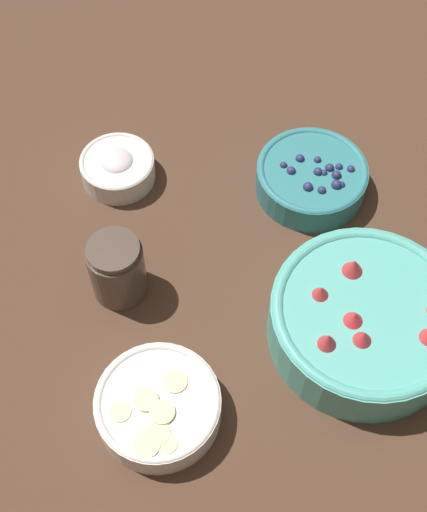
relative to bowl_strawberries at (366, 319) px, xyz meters
name	(u,v)px	position (x,y,z in m)	size (l,w,h in m)	color
ground_plane	(232,338)	(-0.04, 0.17, -0.05)	(4.00, 4.00, 0.00)	#4C3323
bowl_strawberries	(366,319)	(0.00, 0.00, 0.00)	(0.25, 0.25, 0.10)	#56B7A8
bowl_blueberries	(312,177)	(0.24, 0.09, -0.02)	(0.17, 0.17, 0.06)	teal
bowl_bananas	(158,406)	(-0.16, 0.25, -0.02)	(0.16, 0.16, 0.05)	white
bowl_cream	(118,167)	(0.21, 0.39, -0.02)	(0.11, 0.11, 0.05)	silver
jar_chocolate	(117,270)	(0.02, 0.34, 0.00)	(0.08, 0.08, 0.10)	#4C3D33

